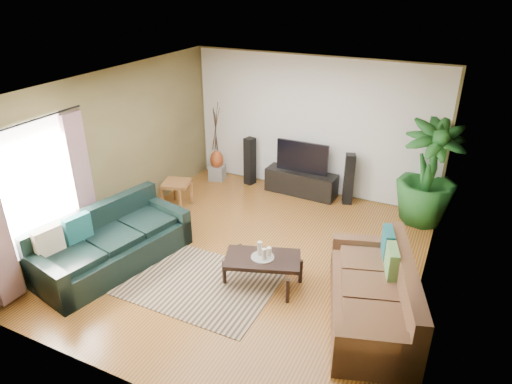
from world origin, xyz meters
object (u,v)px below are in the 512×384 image
Objects in this scene: tv_stand at (301,183)px; television at (302,157)px; coffee_table at (263,270)px; potted_plant at (429,173)px; vase at (217,160)px; pedestal at (217,173)px; sofa_left at (112,240)px; speaker_right at (349,179)px; side_table at (177,194)px; sofa_right at (372,290)px; speaker_left at (250,161)px.

tv_stand is 0.55m from television.
tv_stand reaches higher than coffee_table.
tv_stand is (-0.54, 3.01, 0.02)m from coffee_table.
television reaches higher than tv_stand.
tv_stand is at bearing 177.46° from potted_plant.
vase is at bearing 110.43° from coffee_table.
sofa_left is at bearing -86.94° from pedestal.
speaker_right reaches higher than pedestal.
speaker_right reaches higher than side_table.
coffee_table is 0.57× the size of potted_plant.
pedestal is at bearing 15.44° from sofa_left.
pedestal is (-1.87, -0.11, -0.63)m from television.
speaker_right reaches higher than tv_stand.
tv_stand is at bearing -163.13° from sofa_right.
speaker_right is at bearing 27.87° from side_table.
potted_plant is (3.49, -0.10, 0.43)m from speaker_left.
side_table is (-0.24, 2.03, -0.17)m from sofa_left.
coffee_table reaches higher than pedestal.
pedestal is 0.30m from vase.
speaker_right is 1.99× the size of side_table.
speaker_right is at bearing 175.72° from potted_plant.
television is at bearing 3.51° from vase.
potted_plant is (2.35, -0.10, 0.14)m from television.
sofa_left is 4.43m from speaker_right.
speaker_left is 3.25× the size of pedestal.
speaker_right is 2.85m from pedestal.
potted_plant is (1.81, 2.91, 0.71)m from coffee_table.
speaker_left reaches higher than coffee_table.
tv_stand is (-2.09, 3.08, -0.19)m from sofa_right.
sofa_left is 4.60× the size of side_table.
pedestal is (-0.73, -0.11, -0.35)m from speaker_left.
sofa_left is 2.30× the size of speaker_left.
television reaches higher than pedestal.
speaker_left reaches higher than side_table.
pedestal is (-3.96, 2.97, -0.27)m from sofa_right.
vase is at bearing -179.86° from potted_plant.
potted_plant reaches higher than speaker_left.
side_table is (-0.06, -1.41, -0.20)m from vase.
coffee_table is 1.05× the size of speaker_left.
vase is at bearing 162.79° from speaker_right.
pedestal is 0.78× the size of vase.
sofa_left is 2.20× the size of coffee_table.
coffee_table is 2.09× the size of side_table.
television reaches higher than speaker_left.
tv_stand is at bearing -13.01° from sofa_left.
sofa_left is 1.62× the size of tv_stand.
speaker_left is 2.54× the size of vase.
television is 2.08× the size of side_table.
television reaches higher than side_table.
coffee_table is at bearing -30.98° from side_table.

